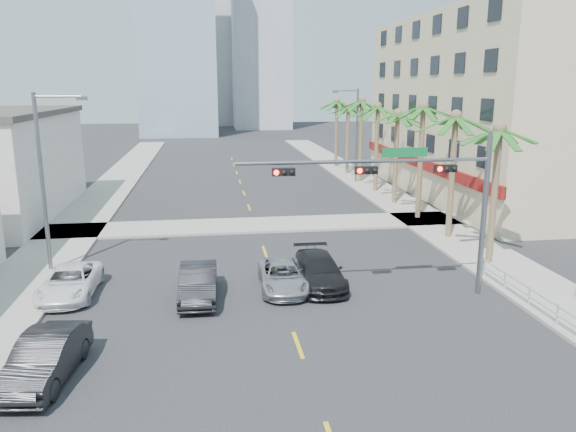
{
  "coord_description": "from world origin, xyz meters",
  "views": [
    {
      "loc": [
        -3.06,
        -14.77,
        9.34
      ],
      "look_at": [
        0.47,
        9.89,
        3.5
      ],
      "focal_mm": 35.0,
      "sensor_mm": 36.0,
      "label": 1
    }
  ],
  "objects_px": {
    "car_lane_center": "(283,276)",
    "car_lane_left": "(198,283)",
    "car_parked_mid": "(46,358)",
    "traffic_signal_mast": "(417,187)",
    "car_parked_far": "(70,282)",
    "car_lane_right": "(319,270)"
  },
  "relations": [
    {
      "from": "traffic_signal_mast",
      "to": "car_lane_right",
      "type": "xyz_separation_m",
      "value": [
        -3.78,
        2.18,
        -4.33
      ]
    },
    {
      "from": "car_parked_mid",
      "to": "car_lane_left",
      "type": "xyz_separation_m",
      "value": [
        4.79,
        6.45,
        0.0
      ]
    },
    {
      "from": "traffic_signal_mast",
      "to": "car_lane_left",
      "type": "distance_m",
      "value": 10.45
    },
    {
      "from": "car_parked_mid",
      "to": "car_lane_right",
      "type": "xyz_separation_m",
      "value": [
        10.46,
        7.41,
        -0.03
      ]
    },
    {
      "from": "car_parked_mid",
      "to": "car_lane_right",
      "type": "height_order",
      "value": "car_parked_mid"
    },
    {
      "from": "car_parked_far",
      "to": "car_lane_center",
      "type": "distance_m",
      "value": 9.63
    },
    {
      "from": "car_parked_mid",
      "to": "car_lane_center",
      "type": "distance_m",
      "value": 11.21
    },
    {
      "from": "traffic_signal_mast",
      "to": "car_lane_left",
      "type": "height_order",
      "value": "traffic_signal_mast"
    },
    {
      "from": "car_lane_center",
      "to": "car_lane_right",
      "type": "xyz_separation_m",
      "value": [
        1.78,
        0.32,
        0.09
      ]
    },
    {
      "from": "car_parked_far",
      "to": "car_lane_center",
      "type": "xyz_separation_m",
      "value": [
        9.62,
        -0.52,
        -0.03
      ]
    },
    {
      "from": "car_lane_left",
      "to": "car_lane_right",
      "type": "bearing_deg",
      "value": 10.94
    },
    {
      "from": "car_lane_center",
      "to": "car_lane_right",
      "type": "distance_m",
      "value": 1.81
    },
    {
      "from": "traffic_signal_mast",
      "to": "car_parked_far",
      "type": "xyz_separation_m",
      "value": [
        -15.18,
        2.38,
        -4.4
      ]
    },
    {
      "from": "traffic_signal_mast",
      "to": "car_parked_far",
      "type": "height_order",
      "value": "traffic_signal_mast"
    },
    {
      "from": "car_lane_center",
      "to": "car_lane_left",
      "type": "bearing_deg",
      "value": -168.93
    },
    {
      "from": "car_parked_mid",
      "to": "car_lane_left",
      "type": "distance_m",
      "value": 8.03
    },
    {
      "from": "car_parked_far",
      "to": "car_lane_right",
      "type": "height_order",
      "value": "car_lane_right"
    },
    {
      "from": "car_parked_mid",
      "to": "car_lane_right",
      "type": "distance_m",
      "value": 12.82
    },
    {
      "from": "car_lane_center",
      "to": "car_lane_right",
      "type": "bearing_deg",
      "value": 11.76
    },
    {
      "from": "car_parked_far",
      "to": "car_lane_left",
      "type": "xyz_separation_m",
      "value": [
        5.74,
        -1.17,
        0.09
      ]
    },
    {
      "from": "traffic_signal_mast",
      "to": "car_parked_mid",
      "type": "height_order",
      "value": "traffic_signal_mast"
    },
    {
      "from": "traffic_signal_mast",
      "to": "car_lane_center",
      "type": "relative_size",
      "value": 2.43
    }
  ]
}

